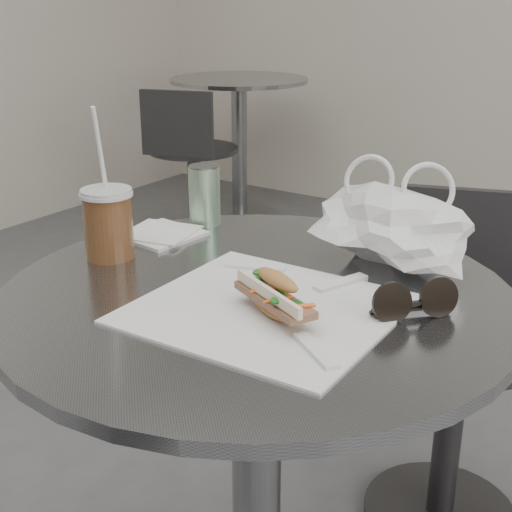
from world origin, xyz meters
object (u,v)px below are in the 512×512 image
Objects in this scene: chair_far at (453,383)px; sunglasses at (414,303)px; bg_table at (239,132)px; cafe_table at (257,447)px; bg_chair at (191,181)px; iced_coffee at (108,222)px; drink_can at (204,195)px; banh_mi at (275,296)px.

chair_far is 0.71m from sunglasses.
bg_table is 2.84m from sunglasses.
cafe_table is 0.99× the size of bg_chair.
iced_coffee is 2.22× the size of drink_can.
bg_chair is 6.82× the size of drink_can.
sunglasses is (0.10, -0.56, 0.43)m from chair_far.
cafe_table is 3.04× the size of iced_coffee.
bg_table is at bearing 123.95° from drink_can.
iced_coffee reaches higher than bg_table.
bg_chair is 6.98× the size of sunglasses.
iced_coffee reaches higher than sunglasses.
chair_far is 2.97× the size of iced_coffee.
sunglasses is (1.83, -2.16, 0.30)m from bg_table.
sunglasses is at bearing -19.00° from drink_can.
drink_can is (0.02, 0.23, -0.00)m from iced_coffee.
bg_table is at bearing 120.77° from iced_coffee.
bg_table is 0.97× the size of bg_chair.
drink_can is at bearing 141.06° from cafe_table.
bg_chair is at bearing 87.01° from sunglasses.
bg_chair is (-1.47, 1.64, -0.12)m from cafe_table.
bg_chair is at bearing 157.56° from banh_mi.
bg_chair is 1.93m from drink_can.
chair_far is at bearing 78.34° from cafe_table.
drink_can reaches higher than banh_mi.
bg_table is at bearing 84.16° from bg_chair.
iced_coffee reaches higher than cafe_table.
bg_table is at bearing -61.80° from chair_far.
drink_can is (-0.49, 0.17, 0.03)m from sunglasses.
banh_mi is 0.76× the size of iced_coffee.
sunglasses is at bearing 7.06° from iced_coffee.
cafe_table is 0.44m from iced_coffee.
iced_coffee is (1.19, -1.66, 0.46)m from bg_chair.
chair_far is (0.12, 0.60, -0.13)m from cafe_table.
bg_chair is at bearing 130.24° from drink_can.
banh_mi is 1.73× the size of sunglasses.
bg_table is 1.00× the size of chair_far.
cafe_table is 6.93× the size of sunglasses.
bg_chair is (0.13, -0.56, -0.12)m from bg_table.
bg_chair reaches higher than bg_table.
chair_far is 0.79m from banh_mi.
bg_table is at bearing 126.03° from cafe_table.
cafe_table is 0.47m from drink_can.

